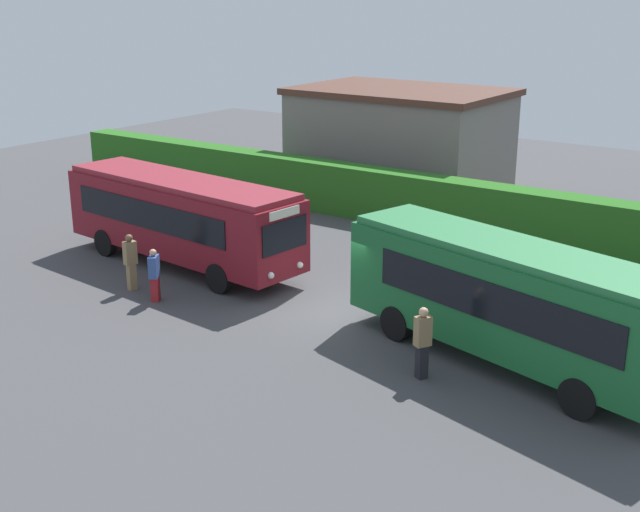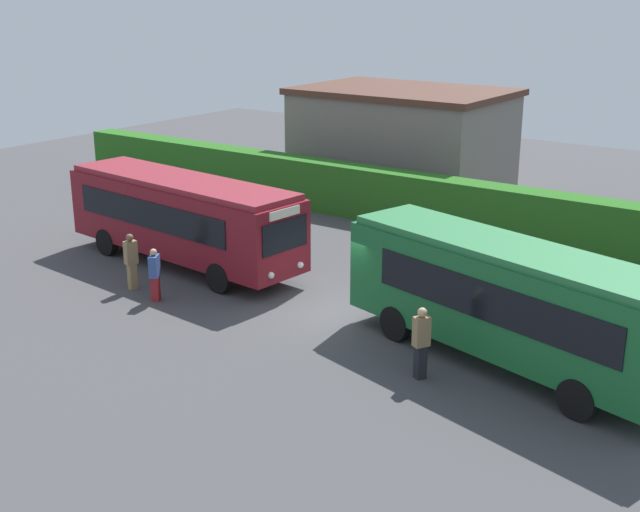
# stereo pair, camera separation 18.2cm
# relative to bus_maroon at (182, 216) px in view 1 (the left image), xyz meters

# --- Properties ---
(ground_plane) EXTENTS (64.00, 64.00, 0.00)m
(ground_plane) POSITION_rel_bus_maroon_xyz_m (7.09, -0.38, -1.82)
(ground_plane) COLOR #424244
(bus_maroon) EXTENTS (10.08, 3.36, 3.15)m
(bus_maroon) POSITION_rel_bus_maroon_xyz_m (0.00, 0.00, 0.00)
(bus_maroon) COLOR maroon
(bus_maroon) RESTS_ON ground_plane
(bus_green) EXTENTS (9.79, 4.64, 3.26)m
(bus_green) POSITION_rel_bus_maroon_xyz_m (12.62, -1.11, 0.06)
(bus_green) COLOR #19602D
(bus_green) RESTS_ON ground_plane
(person_left) EXTENTS (0.34, 0.44, 1.89)m
(person_left) POSITION_rel_bus_maroon_xyz_m (0.39, -2.83, -0.81)
(person_left) COLOR olive
(person_left) RESTS_ON ground_plane
(person_center) EXTENTS (0.47, 0.55, 1.71)m
(person_center) POSITION_rel_bus_maroon_xyz_m (1.76, -3.11, -0.92)
(person_center) COLOR maroon
(person_center) RESTS_ON ground_plane
(person_right) EXTENTS (0.42, 0.48, 1.91)m
(person_right) POSITION_rel_bus_maroon_xyz_m (11.26, -3.12, -0.79)
(person_right) COLOR black
(person_right) RESTS_ON ground_plane
(person_far) EXTENTS (0.55, 0.40, 1.73)m
(person_far) POSITION_rel_bus_maroon_xyz_m (12.15, 1.81, -0.91)
(person_far) COLOR maroon
(person_far) RESTS_ON ground_plane
(hedge_row) EXTENTS (44.00, 1.24, 2.17)m
(hedge_row) POSITION_rel_bus_maroon_xyz_m (7.09, 9.21, -0.73)
(hedge_row) COLOR #26621B
(hedge_row) RESTS_ON ground_plane
(depot_building) EXTENTS (9.66, 6.70, 4.88)m
(depot_building) POSITION_rel_bus_maroon_xyz_m (0.41, 14.52, 0.63)
(depot_building) COLOR slate
(depot_building) RESTS_ON ground_plane
(traffic_cone) EXTENTS (0.36, 0.36, 0.60)m
(traffic_cone) POSITION_rel_bus_maroon_xyz_m (6.19, 5.31, -1.52)
(traffic_cone) COLOR orange
(traffic_cone) RESTS_ON ground_plane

